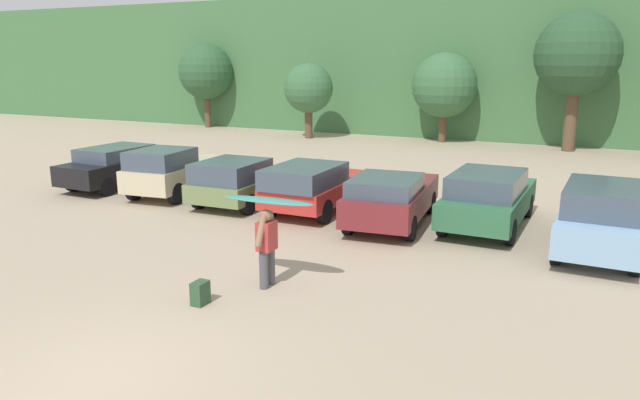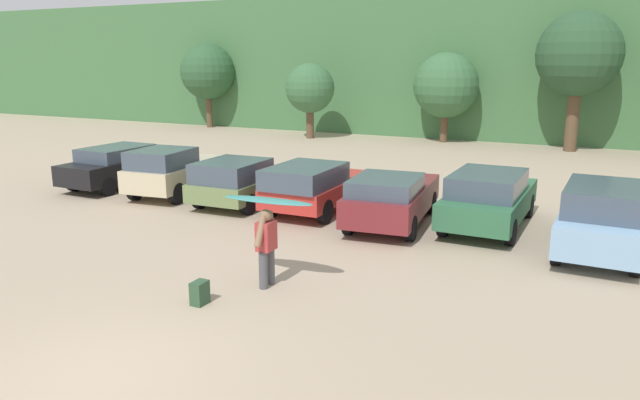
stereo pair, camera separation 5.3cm
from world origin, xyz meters
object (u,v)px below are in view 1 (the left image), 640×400
(parked_car_sky_blue, at_px, (601,216))
(surfboard_teal, at_px, (268,200))
(parked_car_forest_green, at_px, (488,197))
(person_adult, at_px, (267,243))
(parked_car_champagne, at_px, (173,170))
(parked_car_red, at_px, (314,185))
(parked_car_black, at_px, (121,165))
(parked_car_olive_green, at_px, (241,180))
(backpack_dropped, at_px, (200,293))
(parked_car_maroon, at_px, (391,197))

(parked_car_sky_blue, height_order, surfboard_teal, surfboard_teal)
(parked_car_forest_green, height_order, person_adult, person_adult)
(parked_car_champagne, relative_size, parked_car_red, 0.97)
(parked_car_black, distance_m, parked_car_forest_green, 13.12)
(parked_car_sky_blue, bearing_deg, parked_car_red, 88.19)
(parked_car_forest_green, relative_size, person_adult, 2.87)
(parked_car_olive_green, bearing_deg, parked_car_black, 83.32)
(parked_car_red, bearing_deg, person_adult, -163.02)
(parked_car_champagne, bearing_deg, parked_car_sky_blue, -97.84)
(parked_car_red, distance_m, parked_car_sky_blue, 7.91)
(parked_car_olive_green, bearing_deg, parked_car_champagne, 86.82)
(parked_car_sky_blue, distance_m, surfboard_teal, 8.11)
(parked_car_champagne, bearing_deg, backpack_dropped, -143.92)
(parked_car_olive_green, bearing_deg, parked_car_red, -89.67)
(surfboard_teal, bearing_deg, parked_car_red, -74.21)
(parked_car_red, xyz_separation_m, surfboard_teal, (1.86, -5.83, 0.98))
(backpack_dropped, bearing_deg, surfboard_teal, 63.68)
(parked_car_black, xyz_separation_m, parked_car_olive_green, (5.52, -0.46, -0.01))
(parked_car_black, height_order, parked_car_red, parked_car_red)
(parked_car_red, height_order, parked_car_maroon, parked_car_red)
(parked_car_champagne, distance_m, person_adult, 9.23)
(parked_car_forest_green, bearing_deg, parked_car_red, 97.22)
(parked_car_maroon, xyz_separation_m, backpack_dropped, (-1.43, -6.85, -0.57))
(parked_car_red, bearing_deg, parked_car_black, 87.02)
(parked_car_black, bearing_deg, parked_car_olive_green, -93.86)
(parked_car_black, xyz_separation_m, surfboard_teal, (9.90, -6.19, 1.02))
(person_adult, bearing_deg, parked_car_sky_blue, -138.99)
(parked_car_black, relative_size, parked_car_maroon, 1.03)
(parked_car_sky_blue, bearing_deg, parked_car_black, 88.67)
(parked_car_olive_green, height_order, person_adult, person_adult)
(parked_car_maroon, bearing_deg, person_adult, 166.64)
(parked_car_red, distance_m, surfboard_teal, 6.19)
(parked_car_maroon, xyz_separation_m, parked_car_sky_blue, (5.30, -0.11, 0.09))
(backpack_dropped, bearing_deg, person_adult, 63.33)
(parked_car_black, distance_m, parked_car_maroon, 10.67)
(parked_car_forest_green, height_order, parked_car_sky_blue, parked_car_sky_blue)
(parked_car_olive_green, bearing_deg, parked_car_sky_blue, -94.04)
(parked_car_champagne, xyz_separation_m, backpack_dropped, (6.46, -7.19, -0.63))
(surfboard_teal, bearing_deg, parked_car_olive_green, -54.43)
(parked_car_black, relative_size, parked_car_forest_green, 1.03)
(parked_car_black, bearing_deg, backpack_dropped, -128.56)
(parked_car_olive_green, relative_size, backpack_dropped, 9.50)
(parked_car_black, distance_m, parked_car_champagne, 2.78)
(surfboard_teal, bearing_deg, parked_car_maroon, -99.59)
(parked_car_red, bearing_deg, parked_car_maroon, -98.72)
(parked_car_forest_green, bearing_deg, parked_car_black, 91.92)
(person_adult, distance_m, surfboard_teal, 0.88)
(parked_car_red, xyz_separation_m, person_adult, (1.84, -5.88, 0.10))
(parked_car_black, height_order, surfboard_teal, surfboard_teal)
(parked_car_olive_green, bearing_deg, parked_car_maroon, -95.03)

